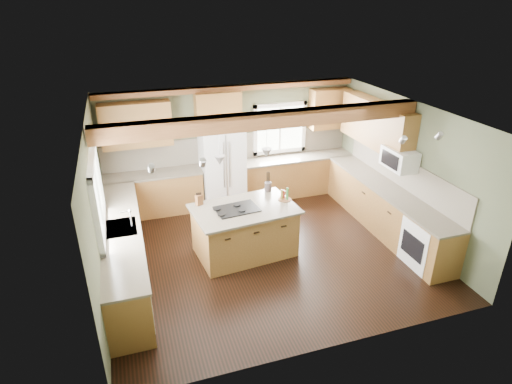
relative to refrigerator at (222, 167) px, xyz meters
name	(u,v)px	position (x,y,z in m)	size (l,w,h in m)	color
floor	(267,251)	(0.30, -2.12, -0.90)	(5.60, 5.60, 0.00)	black
ceiling	(269,114)	(0.30, -2.12, 1.70)	(5.60, 5.60, 0.00)	silver
wall_back	(231,143)	(0.30, 0.38, 0.40)	(5.60, 5.60, 0.00)	#52583E
wall_left	(97,211)	(-2.50, -2.12, 0.40)	(5.00, 5.00, 0.00)	#52583E
wall_right	(406,169)	(3.10, -2.12, 0.40)	(5.00, 5.00, 0.00)	#52583E
ceiling_beam	(267,120)	(0.30, -2.03, 1.57)	(5.55, 0.26, 0.26)	#5C301A
soffit_trim	(230,88)	(0.30, 0.28, 1.64)	(5.55, 0.20, 0.10)	#5C301A
backsplash_back	(231,147)	(0.30, 0.36, 0.31)	(5.58, 0.03, 0.58)	brown
backsplash_right	(403,172)	(3.08, -2.07, 0.31)	(0.03, 3.70, 0.58)	brown
base_cab_back_left	(155,194)	(-1.49, 0.08, -0.46)	(2.02, 0.60, 0.88)	brown
counter_back_left	(152,174)	(-1.49, 0.08, 0.00)	(2.06, 0.64, 0.04)	#50463A
base_cab_back_right	(296,176)	(1.79, 0.08, -0.46)	(2.62, 0.60, 0.88)	brown
counter_back_right	(297,157)	(1.79, 0.08, 0.00)	(2.66, 0.64, 0.04)	#50463A
base_cab_left	(124,252)	(-2.20, -2.07, -0.46)	(0.60, 3.70, 0.88)	brown
counter_left	(121,228)	(-2.20, -2.07, 0.00)	(0.64, 3.74, 0.04)	#50463A
base_cab_right	(385,210)	(2.80, -2.07, -0.46)	(0.60, 3.70, 0.88)	brown
counter_right	(388,189)	(2.80, -2.07, 0.00)	(0.64, 3.74, 0.04)	#50463A
upper_cab_back_left	(136,125)	(-1.69, 0.21, 1.05)	(1.40, 0.35, 0.90)	brown
upper_cab_over_fridge	(218,109)	(0.00, 0.21, 1.25)	(0.96, 0.35, 0.70)	brown
upper_cab_right	(376,124)	(2.92, -1.22, 1.05)	(0.35, 2.20, 0.90)	brown
upper_cab_back_corner	(329,109)	(2.60, 0.21, 1.05)	(0.90, 0.35, 0.90)	brown
window_left	(96,194)	(-2.48, -2.07, 0.65)	(0.04, 1.60, 1.05)	white
window_back	(279,128)	(1.45, 0.36, 0.65)	(1.10, 0.04, 1.00)	white
sink	(121,228)	(-2.20, -2.07, 0.01)	(0.50, 0.65, 0.03)	#262628
faucet	(131,219)	(-2.02, -2.07, 0.15)	(0.02, 0.02, 0.28)	#B2B2B7
dishwasher	(129,302)	(-2.19, -3.37, -0.47)	(0.60, 0.60, 0.84)	white
oven	(427,243)	(2.79, -3.37, -0.47)	(0.60, 0.72, 0.84)	white
microwave	(399,159)	(2.88, -2.17, 0.65)	(0.40, 0.70, 0.38)	white
pendant_left	(220,160)	(-0.52, -2.08, 0.98)	(0.18, 0.18, 0.16)	#B2B2B7
pendant_right	(267,153)	(0.32, -1.98, 0.98)	(0.18, 0.18, 0.16)	#B2B2B7
refrigerator	(222,167)	(0.00, 0.00, 0.00)	(0.90, 0.74, 1.80)	white
island	(245,232)	(-0.10, -2.03, -0.46)	(1.69, 1.03, 0.88)	brown
island_top	(244,209)	(-0.10, -2.03, 0.00)	(1.80, 1.15, 0.04)	#50463A
cooktop	(237,209)	(-0.24, -2.05, 0.03)	(0.73, 0.49, 0.02)	black
knife_block	(199,200)	(-0.83, -1.66, 0.12)	(0.12, 0.09, 0.19)	brown
utensil_crock	(268,187)	(0.53, -1.48, 0.11)	(0.13, 0.13, 0.18)	#39332D
bottle_tray	(285,194)	(0.70, -1.94, 0.13)	(0.24, 0.24, 0.22)	brown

